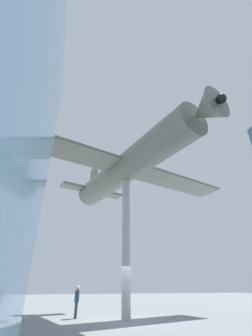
{
  "coord_description": "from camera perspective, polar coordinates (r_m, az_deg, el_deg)",
  "views": [
    {
      "loc": [
        3.73,
        12.88,
        1.58
      ],
      "look_at": [
        0.0,
        0.0,
        8.6
      ],
      "focal_mm": 24.0,
      "sensor_mm": 36.0,
      "label": 1
    }
  ],
  "objects": [
    {
      "name": "ground_plane",
      "position": [
        13.5,
        0.0,
        -34.36
      ],
      "size": [
        80.0,
        80.0,
        0.0
      ],
      "primitive_type": "plane",
      "color": "gray"
    },
    {
      "name": "support_pylon_central",
      "position": [
        13.6,
        0.0,
        -18.13
      ],
      "size": [
        0.48,
        0.48,
        7.65
      ],
      "color": "#B7B7BC",
      "rests_on": "ground_plane"
    },
    {
      "name": "suspended_airplane",
      "position": [
        14.93,
        0.6,
        0.48
      ],
      "size": [
        16.82,
        13.78,
        3.28
      ],
      "rotation": [
        0.0,
        0.0,
        0.29
      ],
      "color": "slate",
      "rests_on": "support_pylon_central"
    },
    {
      "name": "visitor_person",
      "position": [
        14.59,
        -12.38,
        -29.82
      ],
      "size": [
        0.29,
        0.43,
        1.57
      ],
      "rotation": [
        0.0,
        0.0,
        4.53
      ],
      "color": "#383842",
      "rests_on": "ground_plane"
    },
    {
      "name": "visitor_second",
      "position": [
        13.26,
        -25.32,
        -27.5
      ],
      "size": [
        0.29,
        0.43,
        1.86
      ],
      "rotation": [
        0.0,
        0.0,
        4.9
      ],
      "color": "#2D3D56",
      "rests_on": "ground_plane"
    }
  ]
}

